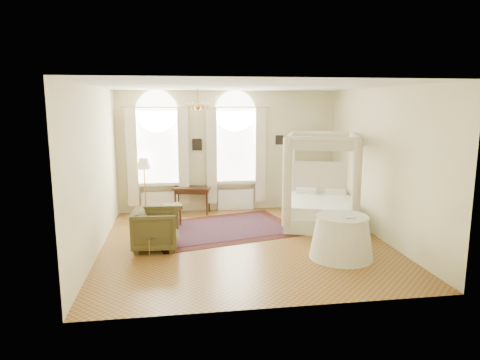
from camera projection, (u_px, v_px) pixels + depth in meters
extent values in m
plane|color=olive|center=(245.00, 243.00, 9.19)|extent=(6.00, 6.00, 0.00)
plane|color=beige|center=(228.00, 151.00, 11.82)|extent=(6.00, 0.00, 6.00)
plane|color=beige|center=(279.00, 198.00, 5.98)|extent=(6.00, 0.00, 6.00)
plane|color=beige|center=(96.00, 170.00, 8.47)|extent=(0.00, 6.00, 6.00)
plane|color=beige|center=(380.00, 164.00, 9.33)|extent=(0.00, 6.00, 6.00)
plane|color=white|center=(245.00, 86.00, 8.61)|extent=(6.00, 6.00, 0.00)
cube|color=white|center=(158.00, 147.00, 11.49)|extent=(1.10, 0.04, 1.90)
cylinder|color=white|center=(157.00, 111.00, 11.32)|extent=(1.10, 0.04, 1.10)
cube|color=white|center=(159.00, 184.00, 11.58)|extent=(1.32, 0.24, 0.08)
cube|color=beige|center=(132.00, 157.00, 11.27)|extent=(0.28, 0.14, 2.60)
cube|color=beige|center=(183.00, 156.00, 11.47)|extent=(0.28, 0.14, 2.60)
cube|color=white|center=(160.00, 202.00, 11.69)|extent=(1.00, 0.12, 0.58)
cube|color=white|center=(235.00, 146.00, 11.79)|extent=(1.10, 0.04, 1.90)
cylinder|color=white|center=(235.00, 111.00, 11.63)|extent=(1.10, 0.04, 1.10)
cube|color=white|center=(236.00, 182.00, 11.88)|extent=(1.32, 0.24, 0.08)
cube|color=beige|center=(212.00, 156.00, 11.58)|extent=(0.28, 0.14, 2.60)
cube|color=beige|center=(260.00, 155.00, 11.77)|extent=(0.28, 0.14, 2.60)
cube|color=white|center=(236.00, 199.00, 11.99)|extent=(1.00, 0.12, 0.58)
cylinder|color=#B27C3B|center=(198.00, 97.00, 9.68)|extent=(0.02, 0.02, 0.40)
sphere|color=#B27C3B|center=(198.00, 107.00, 9.72)|extent=(0.16, 0.16, 0.16)
sphere|color=beige|center=(207.00, 104.00, 9.74)|extent=(0.07, 0.07, 0.07)
sphere|color=beige|center=(202.00, 104.00, 9.91)|extent=(0.07, 0.07, 0.07)
sphere|color=beige|center=(193.00, 104.00, 9.88)|extent=(0.07, 0.07, 0.07)
sphere|color=beige|center=(188.00, 104.00, 9.68)|extent=(0.07, 0.07, 0.07)
sphere|color=beige|center=(193.00, 104.00, 9.51)|extent=(0.07, 0.07, 0.07)
sphere|color=beige|center=(203.00, 104.00, 9.54)|extent=(0.07, 0.07, 0.07)
cube|color=black|center=(197.00, 145.00, 11.63)|extent=(0.26, 0.03, 0.32)
cube|color=black|center=(279.00, 140.00, 11.95)|extent=(0.22, 0.03, 0.26)
cube|color=beige|center=(320.00, 217.00, 10.58)|extent=(2.20, 2.44, 0.34)
cube|color=white|center=(320.00, 205.00, 10.52)|extent=(2.08, 2.31, 0.27)
cube|color=beige|center=(321.00, 183.00, 11.39)|extent=(1.56, 0.61, 1.15)
cube|color=beige|center=(293.00, 173.00, 11.47)|extent=(0.11, 0.11, 2.20)
cube|color=beige|center=(351.00, 175.00, 11.19)|extent=(0.11, 0.11, 2.20)
cube|color=beige|center=(287.00, 187.00, 9.64)|extent=(0.11, 0.11, 2.20)
cube|color=beige|center=(356.00, 189.00, 9.36)|extent=(0.11, 0.11, 2.20)
cube|color=beige|center=(323.00, 133.00, 11.13)|extent=(1.56, 0.61, 0.08)
cube|color=beige|center=(323.00, 138.00, 9.30)|extent=(1.56, 0.61, 0.08)
cube|color=beige|center=(291.00, 135.00, 10.36)|extent=(0.74, 1.92, 0.08)
cube|color=beige|center=(355.00, 136.00, 10.08)|extent=(0.74, 1.92, 0.08)
cube|color=beige|center=(323.00, 138.00, 11.16)|extent=(1.60, 0.59, 0.27)
cube|color=beige|center=(322.00, 145.00, 9.33)|extent=(1.60, 0.59, 0.27)
cube|color=beige|center=(291.00, 140.00, 10.38)|extent=(0.72, 1.97, 0.27)
cube|color=beige|center=(355.00, 141.00, 10.10)|extent=(0.72, 1.97, 0.27)
cylinder|color=beige|center=(287.00, 183.00, 9.62)|extent=(0.21, 0.21, 2.01)
cylinder|color=beige|center=(356.00, 185.00, 9.34)|extent=(0.21, 0.21, 2.01)
cube|color=#361A0E|center=(323.00, 201.00, 11.83)|extent=(0.52, 0.50, 0.59)
cylinder|color=#B27C3B|center=(323.00, 187.00, 11.77)|extent=(0.12, 0.12, 0.20)
cone|color=beige|center=(323.00, 180.00, 11.74)|extent=(0.28, 0.28, 0.22)
cube|color=#361A0E|center=(192.00, 188.00, 11.55)|extent=(1.06, 0.71, 0.06)
cube|color=#361A0E|center=(192.00, 191.00, 11.57)|extent=(0.95, 0.60, 0.10)
cylinder|color=#361A0E|center=(178.00, 199.00, 11.84)|extent=(0.05, 0.05, 0.68)
cylinder|color=#361A0E|center=(209.00, 200.00, 11.77)|extent=(0.05, 0.05, 0.68)
cylinder|color=#361A0E|center=(175.00, 202.00, 11.46)|extent=(0.05, 0.05, 0.68)
cylinder|color=#361A0E|center=(207.00, 203.00, 11.39)|extent=(0.05, 0.05, 0.68)
imported|color=black|center=(197.00, 187.00, 11.46)|extent=(0.36, 0.27, 0.03)
cube|color=#463E1E|center=(172.00, 206.00, 10.49)|extent=(0.51, 0.51, 0.09)
cylinder|color=#361A0E|center=(167.00, 219.00, 10.33)|extent=(0.04, 0.04, 0.42)
cylinder|color=#361A0E|center=(180.00, 217.00, 10.44)|extent=(0.04, 0.04, 0.42)
cylinder|color=#361A0E|center=(164.00, 215.00, 10.64)|extent=(0.04, 0.04, 0.42)
cylinder|color=#361A0E|center=(178.00, 214.00, 10.75)|extent=(0.04, 0.04, 0.42)
imported|color=#40381B|center=(156.00, 229.00, 8.75)|extent=(0.96, 0.94, 0.83)
cube|color=silver|center=(159.00, 235.00, 8.55)|extent=(0.64, 0.53, 0.02)
cylinder|color=#B27C3B|center=(149.00, 248.00, 8.34)|extent=(0.02, 0.02, 0.37)
cylinder|color=#B27C3B|center=(173.00, 244.00, 8.54)|extent=(0.02, 0.02, 0.37)
cylinder|color=#B27C3B|center=(145.00, 243.00, 8.61)|extent=(0.02, 0.02, 0.37)
cylinder|color=#B27C3B|center=(168.00, 240.00, 8.82)|extent=(0.02, 0.02, 0.37)
cylinder|color=#B27C3B|center=(146.00, 215.00, 11.47)|extent=(0.27, 0.27, 0.03)
cylinder|color=#B27C3B|center=(145.00, 190.00, 11.35)|extent=(0.04, 0.04, 1.36)
cone|color=beige|center=(144.00, 163.00, 11.22)|extent=(0.40, 0.40, 0.29)
cube|color=#40140F|center=(222.00, 229.00, 10.21)|extent=(3.89, 3.20, 0.01)
cube|color=black|center=(222.00, 228.00, 10.21)|extent=(3.25, 2.55, 0.01)
cone|color=white|center=(341.00, 238.00, 8.25)|extent=(1.23, 1.23, 0.79)
cylinder|color=white|center=(342.00, 217.00, 8.18)|extent=(1.00, 1.00, 0.04)
imported|color=black|center=(343.00, 217.00, 8.07)|extent=(0.20, 0.26, 0.02)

